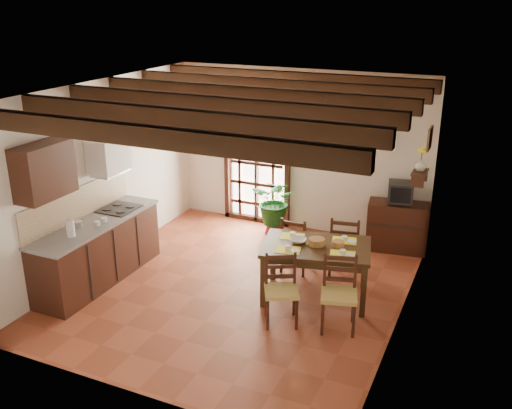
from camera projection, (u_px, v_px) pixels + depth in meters
The scene contains 25 objects.
ground_plane at pixel (238, 288), 8.15m from camera, with size 5.00×5.00×0.00m, color brown.
room_shell at pixel (237, 166), 7.52m from camera, with size 4.52×5.02×2.81m.
ceiling_beams at pixel (236, 100), 7.21m from camera, with size 4.50×4.34×0.20m.
french_door at pixel (257, 159), 10.14m from camera, with size 1.26×0.11×2.32m.
kitchen_counter at pixel (98, 250), 8.22m from camera, with size 0.64×2.25×1.38m.
upper_cabinet at pixel (44, 171), 7.19m from camera, with size 0.35×0.80×0.70m, color #32180F.
range_hood at pixel (109, 156), 8.29m from camera, with size 0.38×0.60×0.54m.
counter_items at pixel (99, 217), 8.13m from camera, with size 0.50×1.43×0.25m.
dining_table at pixel (316, 252), 7.68m from camera, with size 1.60×1.22×0.78m.
chair_near_left at pixel (281, 302), 7.21m from camera, with size 0.55×0.54×0.91m.
chair_near_right at pixel (338, 307), 7.08m from camera, with size 0.54×0.52×0.95m.
chair_far_left at pixel (296, 254), 8.56m from camera, with size 0.41×0.39×0.88m.
chair_far_right at pixel (344, 257), 8.42m from camera, with size 0.51×0.49×0.95m.
table_setting at pixel (317, 242), 7.63m from camera, with size 1.04×0.70×0.10m.
table_bowl at pixel (298, 240), 7.73m from camera, with size 0.22×0.22×0.05m, color white.
sideboard at pixel (397, 227), 9.23m from camera, with size 0.95×0.43×0.81m, color #32180F.
crt_tv at pixel (400, 192), 9.01m from camera, with size 0.44×0.42×0.33m.
fuse_box at pixel (389, 140), 9.09m from camera, with size 0.25×0.03×0.32m, color white.
plant_pot at pixel (275, 228), 9.95m from camera, with size 0.38×0.38×0.23m, color maroon.
potted_plant at pixel (276, 203), 9.79m from camera, with size 1.97×1.69×2.20m, color #144C19.
wall_shelf at pixel (420, 175), 8.17m from camera, with size 0.20×0.42×0.20m.
shelf_vase at pixel (421, 165), 8.12m from camera, with size 0.15×0.15×0.15m, color #B2BFB2.
shelf_flowers at pixel (422, 151), 8.05m from camera, with size 0.14×0.14×0.36m.
framed_picture at pixel (430, 138), 7.95m from camera, with size 0.03×0.32×0.32m.
pendant_lamp at pixel (323, 150), 7.28m from camera, with size 0.36×0.36×0.84m.
Camera 1 is at (3.18, -6.49, 3.96)m, focal length 40.00 mm.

